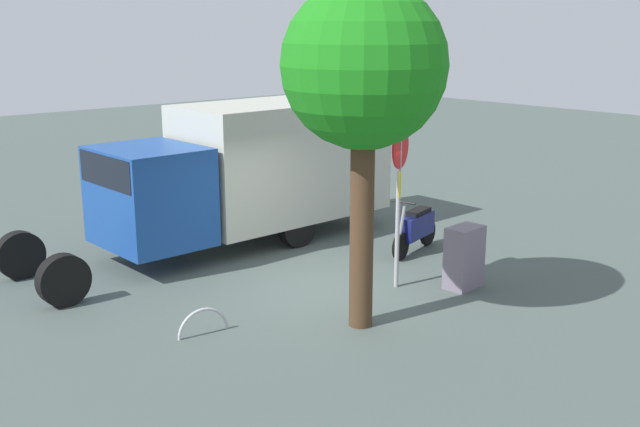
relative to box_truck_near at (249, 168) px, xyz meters
name	(u,v)px	position (x,y,z in m)	size (l,w,h in m)	color
ground_plane	(304,287)	(1.01, 2.99, -1.64)	(60.00, 60.00, 0.00)	#47534F
box_truck_near	(249,168)	(0.00, 0.00, 0.00)	(8.40, 2.29, 2.99)	black
motorcycle	(416,227)	(-2.13, 2.87, -1.12)	(1.77, 0.73, 1.20)	black
stop_sign	(399,181)	(-0.24, 4.10, 0.31)	(0.71, 0.33, 2.94)	#9E9EA3
street_tree	(364,70)	(1.49, 4.93, 2.33)	(2.47, 2.47, 5.28)	#47301E
utility_cabinet	(464,257)	(-1.13, 4.90, -1.08)	(0.69, 0.44, 1.13)	slate
bike_rack_hoop	(204,334)	(3.56, 3.59, -1.64)	(0.85, 0.85, 0.05)	#B7B7BC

